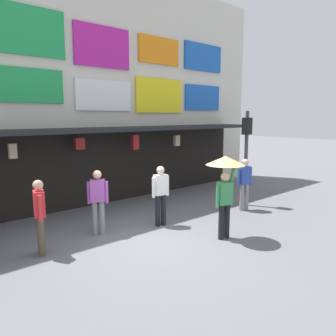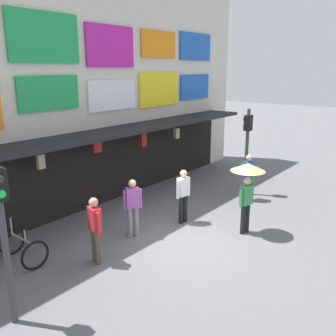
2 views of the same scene
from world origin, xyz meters
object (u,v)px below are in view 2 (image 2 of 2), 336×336
at_px(traffic_light_near, 2,216).
at_px(pedestrian_in_blue, 247,174).
at_px(bicycle_parked, 23,247).
at_px(pedestrian_in_red, 95,227).
at_px(pedestrian_with_umbrella, 247,178).
at_px(pedestrian_in_purple, 132,203).
at_px(pedestrian_in_green, 183,193).
at_px(traffic_light_far, 247,138).

bearing_deg(traffic_light_near, pedestrian_in_blue, -2.27).
height_order(bicycle_parked, pedestrian_in_blue, pedestrian_in_blue).
bearing_deg(pedestrian_in_red, pedestrian_in_blue, -7.44).
height_order(bicycle_parked, pedestrian_with_umbrella, pedestrian_with_umbrella).
distance_m(bicycle_parked, pedestrian_in_purple, 2.99).
height_order(pedestrian_with_umbrella, pedestrian_in_purple, pedestrian_with_umbrella).
bearing_deg(pedestrian_in_blue, pedestrian_in_purple, 166.29).
height_order(pedestrian_in_red, pedestrian_with_umbrella, pedestrian_with_umbrella).
distance_m(pedestrian_in_green, pedestrian_in_blue, 3.09).
bearing_deg(pedestrian_in_red, traffic_light_far, -3.83).
distance_m(traffic_light_far, bicycle_parked, 8.35).
bearing_deg(pedestrian_in_blue, pedestrian_in_red, 172.56).
height_order(pedestrian_in_red, pedestrian_in_purple, same).
relative_size(traffic_light_near, pedestrian_in_red, 1.90).
height_order(traffic_light_near, bicycle_parked, traffic_light_near).
xyz_separation_m(bicycle_parked, pedestrian_with_umbrella, (4.86, -3.48, 1.25)).
xyz_separation_m(bicycle_parked, pedestrian_in_blue, (7.39, -2.26, 0.59)).
bearing_deg(pedestrian_with_umbrella, pedestrian_in_purple, 132.30).
relative_size(traffic_light_far, pedestrian_in_blue, 1.90).
bearing_deg(pedestrian_with_umbrella, traffic_light_far, 27.32).
bearing_deg(traffic_light_far, pedestrian_in_blue, -146.55).
distance_m(bicycle_parked, pedestrian_in_green, 4.69).
bearing_deg(pedestrian_with_umbrella, pedestrian_in_blue, 25.88).
xyz_separation_m(traffic_light_far, pedestrian_with_umbrella, (-3.08, -1.59, -0.50)).
xyz_separation_m(traffic_light_far, bicycle_parked, (-7.94, 1.89, -1.75)).
distance_m(bicycle_parked, pedestrian_with_umbrella, 6.11).
xyz_separation_m(pedestrian_in_red, pedestrian_in_green, (3.27, -0.22, 0.00)).
bearing_deg(bicycle_parked, pedestrian_in_red, -52.89).
bearing_deg(pedestrian_in_green, traffic_light_near, -177.38).
distance_m(pedestrian_in_red, pedestrian_with_umbrella, 4.35).
height_order(pedestrian_in_green, pedestrian_with_umbrella, pedestrian_with_umbrella).
relative_size(traffic_light_far, pedestrian_in_green, 1.90).
relative_size(traffic_light_far, pedestrian_with_umbrella, 1.54).
bearing_deg(pedestrian_in_blue, pedestrian_in_green, 168.72).
bearing_deg(bicycle_parked, pedestrian_with_umbrella, -35.62).
bearing_deg(pedestrian_in_red, traffic_light_near, -168.75).
bearing_deg(traffic_light_far, bicycle_parked, 166.58).
distance_m(traffic_light_far, pedestrian_in_green, 3.78).
xyz_separation_m(pedestrian_with_umbrella, pedestrian_in_purple, (-2.15, 2.37, -0.66)).
height_order(pedestrian_in_red, pedestrian_in_blue, same).
bearing_deg(pedestrian_in_purple, pedestrian_in_blue, -13.71).
bearing_deg(pedestrian_in_purple, traffic_light_near, -168.80).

